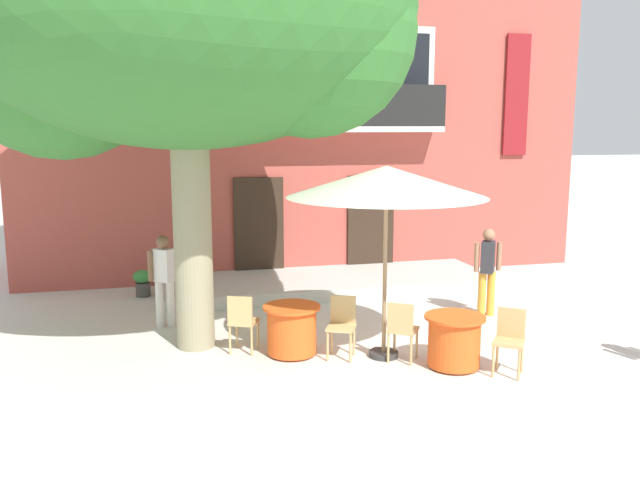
# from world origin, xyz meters

# --- Properties ---
(ground_plane) EXTENTS (120.00, 120.00, 0.00)m
(ground_plane) POSITION_xyz_m (0.00, 0.00, 0.00)
(ground_plane) COLOR silver
(building_facade) EXTENTS (13.00, 5.09, 7.50)m
(building_facade) POSITION_xyz_m (-0.20, 6.99, 3.75)
(building_facade) COLOR #B24C42
(building_facade) RESTS_ON ground
(entrance_step_platform) EXTENTS (6.93, 2.29, 0.25)m
(entrance_step_platform) POSITION_xyz_m (-0.20, 3.86, 0.12)
(entrance_step_platform) COLOR silver
(entrance_step_platform) RESTS_ON ground
(plane_tree) EXTENTS (6.92, 6.08, 7.11)m
(plane_tree) POSITION_xyz_m (-3.29, 0.78, 4.94)
(plane_tree) COLOR gray
(plane_tree) RESTS_ON ground
(cafe_table_near_tree) EXTENTS (0.86, 0.86, 0.76)m
(cafe_table_near_tree) POSITION_xyz_m (-1.80, -0.02, 0.39)
(cafe_table_near_tree) COLOR #EA561E
(cafe_table_near_tree) RESTS_ON ground
(cafe_chair_near_tree_0) EXTENTS (0.53, 0.53, 0.91)m
(cafe_chair_near_tree_0) POSITION_xyz_m (-1.10, -0.28, 0.53)
(cafe_chair_near_tree_0) COLOR tan
(cafe_chair_near_tree_0) RESTS_ON ground
(cafe_chair_near_tree_1) EXTENTS (0.53, 0.53, 0.91)m
(cafe_chair_near_tree_1) POSITION_xyz_m (-2.52, 0.23, 0.53)
(cafe_chair_near_tree_1) COLOR tan
(cafe_chair_near_tree_1) RESTS_ON ground
(cafe_table_middle) EXTENTS (0.86, 0.86, 0.76)m
(cafe_table_middle) POSITION_xyz_m (0.33, -1.11, 0.39)
(cafe_table_middle) COLOR #EA561E
(cafe_table_middle) RESTS_ON ground
(cafe_chair_middle_0) EXTENTS (0.56, 0.56, 0.91)m
(cafe_chair_middle_0) POSITION_xyz_m (-0.32, -0.73, 0.53)
(cafe_chair_middle_0) COLOR tan
(cafe_chair_middle_0) RESTS_ON ground
(cafe_chair_middle_1) EXTENTS (0.56, 0.56, 0.91)m
(cafe_chair_middle_1) POSITION_xyz_m (0.97, -1.51, 0.53)
(cafe_chair_middle_1) COLOR tan
(cafe_chair_middle_1) RESTS_ON ground
(cafe_umbrella) EXTENTS (2.90, 2.90, 2.85)m
(cafe_umbrella) POSITION_xyz_m (-0.49, -0.45, 2.61)
(cafe_umbrella) COLOR #997A56
(cafe_umbrella) RESTS_ON ground
(ground_planter_left) EXTENTS (0.38, 0.38, 0.54)m
(ground_planter_left) POSITION_xyz_m (-4.02, 4.14, 0.31)
(ground_planter_left) COLOR #47423D
(ground_planter_left) RESTS_ON ground
(pedestrian_near_entrance) EXTENTS (0.53, 0.40, 1.60)m
(pedestrian_near_entrance) POSITION_xyz_m (2.04, 1.16, 0.90)
(pedestrian_near_entrance) COLOR gold
(pedestrian_near_entrance) RESTS_ON ground
(pedestrian_mid_plaza) EXTENTS (0.53, 0.39, 1.59)m
(pedestrian_mid_plaza) POSITION_xyz_m (-3.62, 1.90, 0.90)
(pedestrian_mid_plaza) COLOR silver
(pedestrian_mid_plaza) RESTS_ON ground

